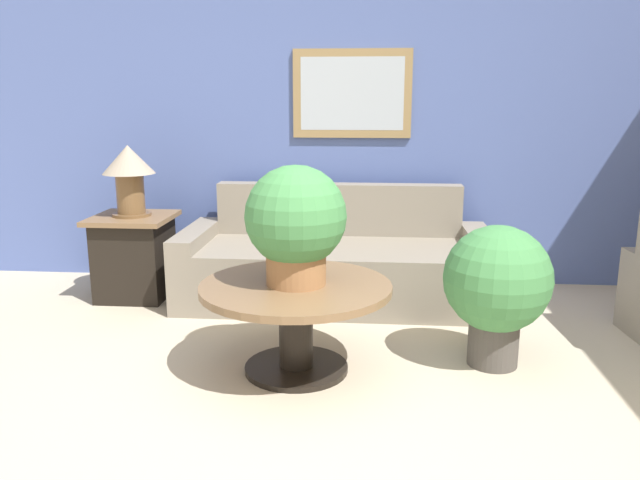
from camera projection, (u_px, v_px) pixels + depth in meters
name	position (u px, v px, depth m)	size (l,w,h in m)	color
ground_plane	(345.00, 463.00, 2.54)	(20.00, 20.00, 0.00)	#BCAD93
wall_back	(362.00, 117.00, 4.84)	(7.43, 0.09, 2.60)	#5166A8
couch_main	(336.00, 264.00, 4.54)	(2.22, 0.91, 0.81)	gray
coffee_table	(296.00, 308.00, 3.32)	(1.02, 1.02, 0.49)	black
side_table	(135.00, 256.00, 4.60)	(0.57, 0.57, 0.61)	black
table_lamp	(129.00, 171.00, 4.46)	(0.37, 0.37, 0.51)	brown
potted_plant_on_table	(296.00, 221.00, 3.22)	(0.53, 0.53, 0.63)	#9E6B42
potted_plant_floor	(497.00, 285.00, 3.38)	(0.59, 0.59, 0.79)	#4C4742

